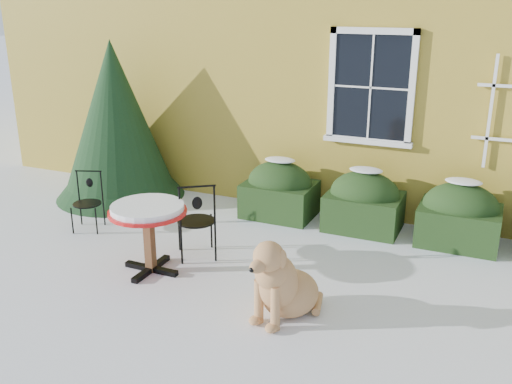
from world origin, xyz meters
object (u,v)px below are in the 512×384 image
at_px(patio_chair_near, 197,220).
at_px(patio_chair_far, 88,201).
at_px(evergreen_shrub, 117,136).
at_px(dog, 281,284).
at_px(bistro_table, 148,216).

xyz_separation_m(patio_chair_near, patio_chair_far, (-1.91, 0.21, -0.09)).
bearing_deg(patio_chair_far, patio_chair_near, -26.95).
xyz_separation_m(evergreen_shrub, dog, (3.91, -2.52, -0.66)).
bearing_deg(patio_chair_far, dog, -39.07).
height_order(evergreen_shrub, patio_chair_far, evergreen_shrub).
bearing_deg(dog, patio_chair_far, 178.88).
height_order(patio_chair_near, patio_chair_far, patio_chair_near).
height_order(evergreen_shrub, patio_chair_near, evergreen_shrub).
distance_m(bistro_table, dog, 1.90).
bearing_deg(patio_chair_far, bistro_table, -47.36).
xyz_separation_m(bistro_table, patio_chair_far, (-1.59, 0.80, -0.30)).
relative_size(patio_chair_far, dog, 0.83).
bearing_deg(bistro_table, patio_chair_near, 61.77).
distance_m(bistro_table, patio_chair_near, 0.70).
xyz_separation_m(evergreen_shrub, patio_chair_far, (0.48, -1.38, -0.62)).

